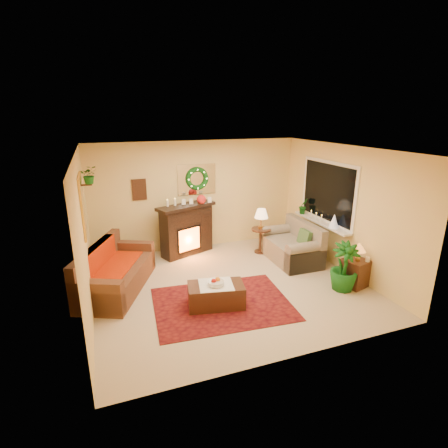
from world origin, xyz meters
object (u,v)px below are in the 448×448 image
object	(u,v)px
fireplace	(187,231)
end_table_square	(355,272)
sofa	(117,268)
side_table_round	(261,239)
coffee_table	(216,295)
loveseat	(291,242)

from	to	relation	value
fireplace	end_table_square	world-z (taller)	fireplace
sofa	fireplace	xyz separation A→B (m)	(1.67, 1.27, 0.12)
fireplace	side_table_round	distance (m)	1.77
sofa	end_table_square	size ratio (longest dim) A/B	3.81
side_table_round	sofa	bearing A→B (deg)	-167.58
fireplace	sofa	bearing A→B (deg)	-163.96
sofa	coffee_table	size ratio (longest dim) A/B	2.12
side_table_round	end_table_square	xyz separation A→B (m)	(0.96, -2.15, -0.05)
fireplace	coffee_table	xyz separation A→B (m)	(-0.12, -2.49, -0.34)
loveseat	coffee_table	bearing A→B (deg)	-148.58
sofa	fireplace	bearing A→B (deg)	61.71
sofa	side_table_round	size ratio (longest dim) A/B	3.37
fireplace	coffee_table	size ratio (longest dim) A/B	1.29
fireplace	side_table_round	world-z (taller)	fireplace
side_table_round	coffee_table	bearing A→B (deg)	-132.53
side_table_round	loveseat	bearing A→B (deg)	-55.97
end_table_square	coffee_table	world-z (taller)	end_table_square
fireplace	end_table_square	distance (m)	3.77
side_table_round	end_table_square	distance (m)	2.35
loveseat	end_table_square	distance (m)	1.61
loveseat	coffee_table	world-z (taller)	loveseat
end_table_square	side_table_round	bearing A→B (deg)	114.16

